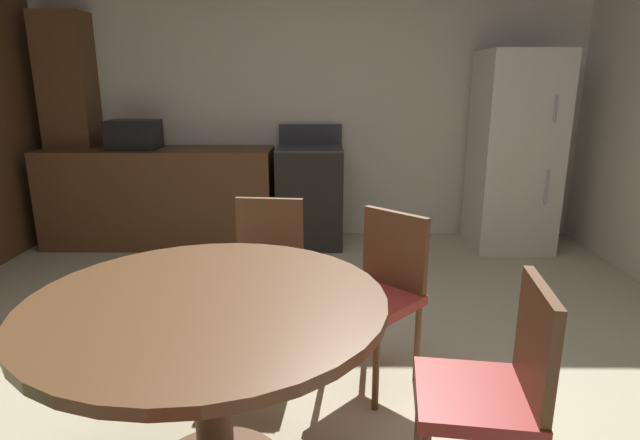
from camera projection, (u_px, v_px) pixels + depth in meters
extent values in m
plane|color=beige|center=(294.00, 413.00, 2.42)|extent=(14.00, 14.00, 0.00)
cube|color=silver|center=(310.00, 97.00, 4.98)|extent=(5.48, 0.12, 2.70)
cube|color=brown|center=(161.00, 197.00, 4.84)|extent=(2.10, 0.60, 0.90)
cube|color=brown|center=(74.00, 130.00, 4.87)|extent=(0.44, 0.36, 2.10)
cube|color=black|center=(310.00, 197.00, 4.83)|extent=(0.60, 0.60, 0.90)
cube|color=#38383D|center=(310.00, 148.00, 4.71)|extent=(0.60, 0.60, 0.02)
cube|color=#38383D|center=(311.00, 134.00, 4.95)|extent=(0.60, 0.04, 0.18)
cube|color=silver|center=(514.00, 152.00, 4.65)|extent=(0.68, 0.66, 1.76)
cylinder|color=#B2B2B7|center=(556.00, 109.00, 4.22)|extent=(0.02, 0.02, 0.22)
cylinder|color=#B2B2B7|center=(547.00, 187.00, 4.39)|extent=(0.02, 0.02, 0.30)
cube|color=black|center=(134.00, 134.00, 4.69)|extent=(0.44, 0.32, 0.26)
cylinder|color=brown|center=(213.00, 397.00, 1.93)|extent=(0.14, 0.14, 0.72)
cylinder|color=brown|center=(207.00, 303.00, 1.84)|extent=(1.28, 1.28, 0.04)
cylinder|color=brown|center=(376.00, 368.00, 2.40)|extent=(0.03, 0.03, 0.43)
cylinder|color=brown|center=(323.00, 343.00, 2.62)|extent=(0.03, 0.03, 0.43)
cylinder|color=brown|center=(417.00, 342.00, 2.63)|extent=(0.03, 0.03, 0.43)
cylinder|color=brown|center=(365.00, 322.00, 2.86)|extent=(0.03, 0.03, 0.43)
cube|color=#9E2D28|center=(371.00, 300.00, 2.57)|extent=(0.57, 0.57, 0.05)
cube|color=brown|center=(395.00, 252.00, 2.64)|extent=(0.30, 0.29, 0.42)
cylinder|color=brown|center=(419.00, 420.00, 2.03)|extent=(0.03, 0.03, 0.43)
cylinder|color=brown|center=(509.00, 428.00, 1.98)|extent=(0.03, 0.03, 0.43)
cube|color=#9E2D28|center=(475.00, 397.00, 1.78)|extent=(0.45, 0.45, 0.05)
cube|color=brown|center=(536.00, 345.00, 1.70)|extent=(0.09, 0.38, 0.42)
cylinder|color=brown|center=(291.00, 336.00, 2.70)|extent=(0.03, 0.03, 0.43)
cylinder|color=brown|center=(227.00, 333.00, 2.73)|extent=(0.03, 0.03, 0.43)
cylinder|color=brown|center=(300.00, 308.00, 3.03)|extent=(0.03, 0.03, 0.43)
cylinder|color=brown|center=(243.00, 306.00, 3.06)|extent=(0.03, 0.03, 0.43)
cube|color=#9E2D28|center=(264.00, 280.00, 2.82)|extent=(0.44, 0.44, 0.05)
cube|color=brown|center=(270.00, 234.00, 2.94)|extent=(0.38, 0.07, 0.42)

